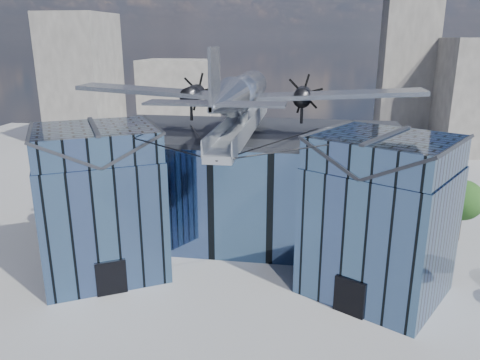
# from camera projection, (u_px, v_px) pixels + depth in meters

# --- Properties ---
(ground_plane) EXTENTS (120.00, 120.00, 0.00)m
(ground_plane) POSITION_uv_depth(u_px,v_px,m) (236.00, 273.00, 37.39)
(ground_plane) COLOR gray
(museum) EXTENTS (32.88, 24.50, 17.60)m
(museum) POSITION_uv_depth(u_px,v_px,m) (247.00, 185.00, 41.26)
(museum) COLOR #415C84
(museum) RESTS_ON ground
(bg_towers) EXTENTS (77.00, 24.50, 26.00)m
(bg_towers) POSITION_uv_depth(u_px,v_px,m) (291.00, 85.00, 81.95)
(bg_towers) COLOR gray
(bg_towers) RESTS_ON ground
(tree_side_w) EXTENTS (3.26, 3.26, 4.94)m
(tree_side_w) POSITION_uv_depth(u_px,v_px,m) (54.00, 193.00, 46.03)
(tree_side_w) COLOR black
(tree_side_w) RESTS_ON ground
(tree_side_e) EXTENTS (4.81, 4.81, 5.79)m
(tree_side_e) POSITION_uv_depth(u_px,v_px,m) (462.00, 200.00, 42.37)
(tree_side_e) COLOR black
(tree_side_e) RESTS_ON ground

